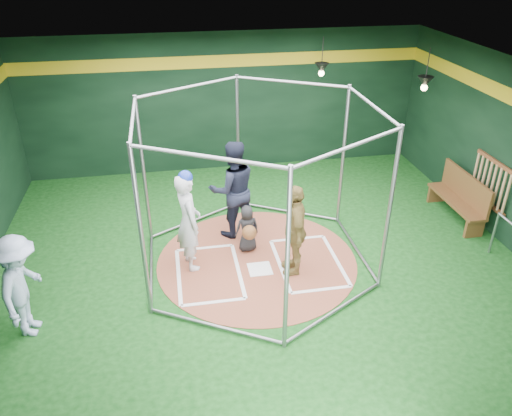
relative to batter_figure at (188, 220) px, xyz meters
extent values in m
cube|color=#0C390F|center=(1.24, -0.08, -0.98)|extent=(10.00, 9.00, 0.02)
cube|color=black|center=(1.24, -0.08, 2.53)|extent=(10.00, 9.00, 0.02)
cube|color=black|center=(1.24, 4.42, 0.78)|extent=(10.00, 0.10, 3.50)
cube|color=black|center=(1.24, -4.58, 0.78)|extent=(10.00, 0.10, 3.50)
cube|color=gold|center=(1.24, 4.39, 1.83)|extent=(10.00, 0.01, 0.30)
cylinder|color=brown|center=(1.24, -0.08, -0.97)|extent=(3.80, 3.80, 0.01)
cube|color=white|center=(1.24, -0.38, -0.96)|extent=(0.43, 0.43, 0.01)
cube|color=white|center=(0.29, 0.52, -0.96)|extent=(1.10, 0.07, 0.01)
cube|color=white|center=(0.29, -1.18, -0.96)|extent=(1.10, 0.07, 0.01)
cube|color=white|center=(-0.26, -0.33, -0.96)|extent=(0.07, 1.70, 0.01)
cube|color=white|center=(0.84, -0.33, -0.96)|extent=(0.07, 1.70, 0.01)
cube|color=white|center=(2.19, 0.52, -0.96)|extent=(1.10, 0.07, 0.01)
cube|color=white|center=(2.19, -1.18, -0.96)|extent=(1.10, 0.07, 0.01)
cube|color=white|center=(1.64, -0.33, -0.96)|extent=(0.07, 1.70, 0.01)
cube|color=white|center=(2.74, -0.33, -0.96)|extent=(0.07, 1.70, 0.01)
cylinder|color=gray|center=(3.23, 1.07, 0.53)|extent=(0.07, 0.07, 3.00)
cylinder|color=gray|center=(1.24, 2.22, 0.53)|extent=(0.07, 0.07, 3.00)
cylinder|color=gray|center=(-0.75, 1.07, 0.53)|extent=(0.07, 0.07, 3.00)
cylinder|color=gray|center=(-0.75, -1.23, 0.53)|extent=(0.07, 0.07, 3.00)
cylinder|color=gray|center=(1.24, -2.38, 0.53)|extent=(0.07, 0.07, 3.00)
cylinder|color=gray|center=(3.23, -1.23, 0.53)|extent=(0.07, 0.07, 3.00)
cylinder|color=gray|center=(2.24, 1.64, 1.98)|extent=(2.02, 1.20, 0.06)
cylinder|color=gray|center=(2.24, 1.64, -0.92)|extent=(2.02, 1.20, 0.06)
cylinder|color=gray|center=(0.25, 1.64, 1.98)|extent=(2.02, 1.20, 0.06)
cylinder|color=gray|center=(0.25, 1.64, -0.92)|extent=(2.02, 1.20, 0.06)
cylinder|color=gray|center=(-0.75, -0.08, 1.98)|extent=(0.06, 2.30, 0.06)
cylinder|color=gray|center=(-0.75, -0.08, -0.92)|extent=(0.06, 2.30, 0.06)
cylinder|color=gray|center=(0.25, -1.81, 1.98)|extent=(2.02, 1.20, 0.06)
cylinder|color=gray|center=(0.25, -1.81, -0.92)|extent=(2.02, 1.20, 0.06)
cylinder|color=gray|center=(2.24, -1.81, 1.98)|extent=(2.02, 1.20, 0.06)
cylinder|color=gray|center=(2.24, -1.81, -0.92)|extent=(2.02, 1.20, 0.06)
cylinder|color=gray|center=(3.23, -0.08, 1.98)|extent=(0.06, 2.30, 0.06)
cylinder|color=gray|center=(3.23, -0.08, -0.92)|extent=(0.06, 2.30, 0.06)
cube|color=brown|center=(6.18, 0.32, 0.53)|extent=(0.05, 1.25, 0.08)
cube|color=brown|center=(6.18, 0.32, -0.37)|extent=(0.05, 1.25, 0.08)
cylinder|color=tan|center=(6.16, -0.23, 0.08)|extent=(0.06, 0.06, 0.85)
cylinder|color=tan|center=(6.16, -0.08, 0.08)|extent=(0.06, 0.06, 0.85)
cylinder|color=tan|center=(6.16, 0.08, 0.08)|extent=(0.06, 0.06, 0.85)
cylinder|color=tan|center=(6.16, 0.24, 0.08)|extent=(0.06, 0.06, 0.85)
cylinder|color=tan|center=(6.16, 0.40, 0.08)|extent=(0.06, 0.06, 0.85)
cylinder|color=tan|center=(6.16, 0.55, 0.08)|extent=(0.06, 0.06, 0.85)
cylinder|color=tan|center=(6.16, 0.71, 0.08)|extent=(0.06, 0.06, 0.85)
cylinder|color=tan|center=(6.16, 0.87, 0.08)|extent=(0.06, 0.06, 0.85)
cone|color=black|center=(3.44, 3.52, 1.78)|extent=(0.34, 0.34, 0.22)
sphere|color=#FFD899|center=(3.44, 3.52, 1.65)|extent=(0.14, 0.14, 0.14)
cylinder|color=black|center=(3.44, 3.52, 2.13)|extent=(0.02, 0.02, 0.70)
cone|color=black|center=(5.24, 1.92, 1.78)|extent=(0.34, 0.34, 0.22)
sphere|color=#FFD899|center=(5.24, 1.92, 1.65)|extent=(0.14, 0.14, 0.14)
cylinder|color=black|center=(5.24, 1.92, 2.13)|extent=(0.02, 0.02, 0.70)
imported|color=silver|center=(0.00, 0.00, -0.03)|extent=(0.59, 0.76, 1.87)
sphere|color=#152C96|center=(0.00, 0.00, 0.85)|extent=(0.26, 0.26, 0.26)
imported|color=#A68D47|center=(1.85, -0.50, -0.09)|extent=(0.53, 1.06, 1.74)
imported|color=black|center=(1.12, 0.33, -0.48)|extent=(0.51, 0.37, 0.96)
sphere|color=brown|center=(1.12, 0.08, -0.42)|extent=(0.28, 0.28, 0.28)
imported|color=black|center=(0.95, 0.99, 0.05)|extent=(1.09, 0.90, 2.03)
imported|color=#A8BCDE|center=(-2.58, -1.33, -0.12)|extent=(0.76, 1.17, 1.71)
cube|color=brown|center=(5.79, 0.77, -0.56)|extent=(0.42, 1.78, 0.06)
cube|color=brown|center=(5.96, 0.77, -0.23)|extent=(0.06, 1.78, 0.59)
cube|color=brown|center=(5.79, -0.02, -0.78)|extent=(0.40, 0.08, 0.40)
cube|color=brown|center=(5.79, 1.56, -0.78)|extent=(0.40, 0.08, 0.40)
cylinder|color=gray|center=(5.79, -0.61, -0.53)|extent=(0.05, 0.05, 0.90)
camera|label=1|loc=(-0.19, -7.85, 4.52)|focal=35.00mm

